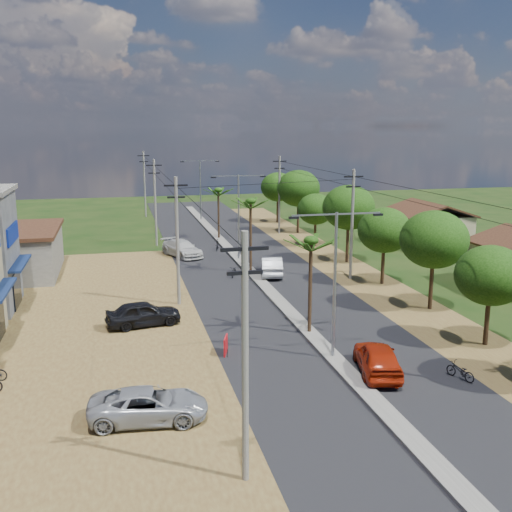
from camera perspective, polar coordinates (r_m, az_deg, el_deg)
The scene contains 34 objects.
ground at distance 33.09m, azimuth 7.30°, elevation -9.69°, with size 160.00×160.00×0.00m, color black.
road at distance 46.69m, azimuth 0.85°, elevation -3.01°, with size 12.00×110.00×0.04m, color black.
median at distance 49.49m, azimuth 0.01°, elevation -2.04°, with size 1.00×90.00×0.18m, color #605E56.
dirt_lot_west at distance 38.88m, azimuth -18.57°, elevation -6.84°, with size 18.00×46.00×0.04m, color brown.
dirt_shoulder_east at distance 49.39m, azimuth 10.47°, elevation -2.37°, with size 5.00×90.00×0.03m, color brown.
house_east_far at distance 65.85m, azimuth 16.02°, elevation 3.11°, with size 7.60×7.50×4.60m.
tree_east_b at distance 36.09m, azimuth 21.45°, elevation -1.74°, with size 4.00×4.00×5.83m.
tree_east_c at distance 41.92m, azimuth 16.60°, elevation 1.51°, with size 4.60×4.60×6.83m.
tree_east_d at distance 47.98m, azimuth 12.13°, elevation 2.41°, with size 4.20×4.20×6.13m.
tree_east_e at distance 55.18m, azimuth 8.81°, elevation 4.59°, with size 4.80×4.80×7.14m.
tree_east_f at distance 62.63m, azimuth 5.70°, elevation 4.46°, with size 3.80×3.80×5.52m.
tree_east_g at distance 70.20m, azimuth 4.06°, elevation 6.44°, with size 5.00×5.00×7.38m.
tree_east_h at distance 77.82m, azimuth 2.08°, elevation 6.59°, with size 4.40×4.40×6.52m.
palm_median_near at distance 35.14m, azimuth 5.26°, elevation 1.09°, with size 2.00×2.00×6.15m.
palm_median_mid at distance 50.31m, azimuth -0.52°, elevation 4.93°, with size 2.00×2.00×6.55m.
palm_median_far at distance 65.98m, azimuth -3.61°, elevation 6.10°, with size 2.00×2.00×5.85m.
streetlight_near at distance 31.63m, azimuth 7.53°, elevation -1.62°, with size 5.10×0.18×8.00m.
streetlight_mid at distance 55.31m, azimuth -1.67°, elevation 4.43°, with size 5.10×0.18×8.00m.
streetlight_far at distance 79.79m, azimuth -5.32°, elevation 6.79°, with size 5.10×0.18×8.00m.
utility_pole_w_a at distance 20.54m, azimuth -1.05°, elevation -9.33°, with size 1.60×0.24×9.00m.
utility_pole_w_b at distance 41.56m, azimuth -7.51°, elevation 1.68°, with size 1.60×0.24×9.00m.
utility_pole_w_c at distance 63.25m, azimuth -9.58°, elevation 5.22°, with size 1.60×0.24×9.00m.
utility_pole_w_d at distance 84.11m, azimuth -10.57°, elevation 6.89°, with size 1.60×0.24×9.00m.
utility_pole_e_b at distance 48.95m, azimuth 9.14°, elevation 3.22°, with size 1.60×0.24×9.00m.
utility_pole_e_c at distance 69.61m, azimuth 2.24°, elevation 6.01°, with size 1.60×0.24×9.00m.
car_red_near at distance 31.30m, azimuth 11.50°, elevation -9.56°, with size 1.92×4.76×1.62m, color #951D08.
car_silver_mid at distance 50.32m, azimuth 1.49°, elevation -0.97°, with size 1.69×4.86×1.60m, color #9C9FA4.
car_white_far at distance 57.95m, azimuth -7.05°, elevation 0.68°, with size 2.17×5.33×1.55m, color #AFB0AB.
car_parked_silver at distance 26.56m, azimuth -10.20°, elevation -13.87°, with size 2.33×5.04×1.40m, color #9C9FA4.
car_parked_dark at distance 38.34m, azimuth -10.68°, elevation -5.45°, with size 1.87×4.64×1.58m, color black.
moto_rider_east at distance 31.79m, azimuth 18.86°, elevation -10.39°, with size 0.57×1.64×0.86m, color black.
moto_rider_west_a at distance 49.88m, azimuth -2.12°, elevation -1.52°, with size 0.58×1.68×0.88m, color black.
moto_rider_west_b at distance 60.60m, azimuth -3.70°, elevation 1.03°, with size 0.51×1.80×1.08m, color black.
roadside_sign at distance 33.33m, azimuth -2.90°, elevation -8.52°, with size 0.44×1.18×1.01m.
Camera 1 is at (-11.03, -28.67, 12.31)m, focal length 42.00 mm.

